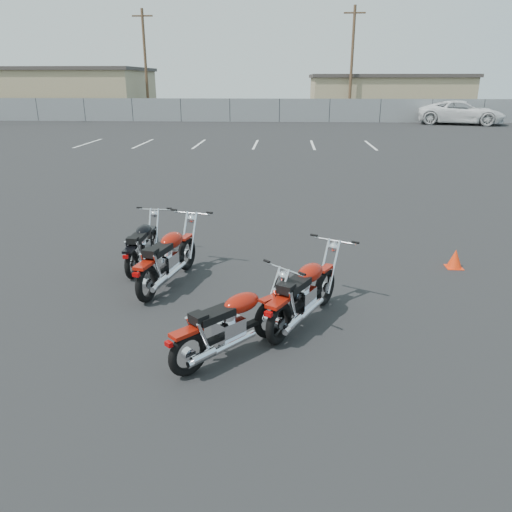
# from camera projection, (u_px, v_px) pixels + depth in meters

# --- Properties ---
(ground) EXTENTS (120.00, 120.00, 0.00)m
(ground) POSITION_uv_depth(u_px,v_px,m) (240.00, 311.00, 7.35)
(ground) COLOR black
(ground) RESTS_ON ground
(motorcycle_front_red) EXTENTS (0.95, 2.08, 1.02)m
(motorcycle_front_red) POSITION_uv_depth(u_px,v_px,m) (168.00, 258.00, 8.14)
(motorcycle_front_red) COLOR black
(motorcycle_front_red) RESTS_ON ground
(motorcycle_second_black) EXTENTS (0.70, 1.81, 0.88)m
(motorcycle_second_black) POSITION_uv_depth(u_px,v_px,m) (142.00, 245.00, 9.00)
(motorcycle_second_black) COLOR black
(motorcycle_second_black) RESTS_ON ground
(motorcycle_third_red) EXTENTS (1.57, 1.64, 0.94)m
(motorcycle_third_red) POSITION_uv_depth(u_px,v_px,m) (232.00, 324.00, 6.03)
(motorcycle_third_red) COLOR black
(motorcycle_third_red) RESTS_ON ground
(motorcycle_rear_red) EXTENTS (1.33, 1.93, 0.99)m
(motorcycle_rear_red) POSITION_uv_depth(u_px,v_px,m) (304.00, 293.00, 6.84)
(motorcycle_rear_red) COLOR black
(motorcycle_rear_red) RESTS_ON ground
(training_cone_near) EXTENTS (0.29, 0.29, 0.34)m
(training_cone_near) POSITION_uv_depth(u_px,v_px,m) (455.00, 259.00, 8.98)
(training_cone_near) COLOR #FF360D
(training_cone_near) RESTS_ON ground
(chainlink_fence) EXTENTS (80.06, 0.06, 1.80)m
(chainlink_fence) POSITION_uv_depth(u_px,v_px,m) (279.00, 110.00, 39.98)
(chainlink_fence) COLOR slate
(chainlink_fence) RESTS_ON ground
(tan_building_west) EXTENTS (18.40, 10.40, 4.30)m
(tan_building_west) POSITION_uv_depth(u_px,v_px,m) (50.00, 92.00, 47.40)
(tan_building_west) COLOR tan
(tan_building_west) RESTS_ON ground
(tan_building_east) EXTENTS (14.40, 9.40, 3.70)m
(tan_building_east) POSITION_uv_depth(u_px,v_px,m) (386.00, 95.00, 47.56)
(tan_building_east) COLOR tan
(tan_building_east) RESTS_ON ground
(utility_pole_b) EXTENTS (1.80, 0.24, 9.00)m
(utility_pole_b) POSITION_uv_depth(u_px,v_px,m) (145.00, 62.00, 44.10)
(utility_pole_b) COLOR #4C3523
(utility_pole_b) RESTS_ON ground
(utility_pole_c) EXTENTS (1.80, 0.24, 9.00)m
(utility_pole_c) POSITION_uv_depth(u_px,v_px,m) (352.00, 61.00, 42.14)
(utility_pole_c) COLOR #4C3523
(utility_pole_c) RESTS_ON ground
(parking_line_stripes) EXTENTS (15.12, 4.00, 0.01)m
(parking_line_stripes) POSITION_uv_depth(u_px,v_px,m) (227.00, 144.00, 26.31)
(parking_line_stripes) COLOR silver
(parking_line_stripes) RESTS_ON ground
(white_van) EXTENTS (4.75, 7.73, 2.74)m
(white_van) POSITION_uv_depth(u_px,v_px,m) (462.00, 106.00, 37.58)
(white_van) COLOR white
(white_van) RESTS_ON ground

